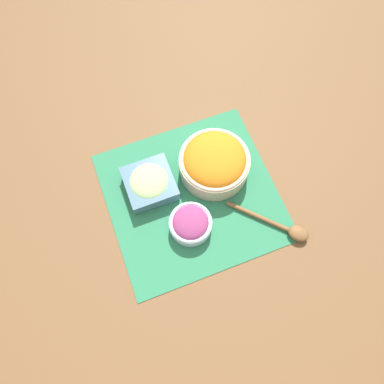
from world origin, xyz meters
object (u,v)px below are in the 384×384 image
at_px(onion_bowl, 191,223).
at_px(wooden_spoon, 285,228).
at_px(cucumber_bowl, 150,183).
at_px(carrot_bowl, 214,162).

relative_size(onion_bowl, wooden_spoon, 0.61).
bearing_deg(cucumber_bowl, carrot_bowl, 175.86).
relative_size(cucumber_bowl, wooden_spoon, 0.70).
bearing_deg(wooden_spoon, cucumber_bowl, -39.37).
height_order(carrot_bowl, wooden_spoon, carrot_bowl).
bearing_deg(onion_bowl, wooden_spoon, 157.60).
xyz_separation_m(onion_bowl, wooden_spoon, (-0.23, 0.09, -0.02)).
distance_m(cucumber_bowl, wooden_spoon, 0.38).
xyz_separation_m(carrot_bowl, cucumber_bowl, (0.18, -0.01, -0.02)).
xyz_separation_m(carrot_bowl, wooden_spoon, (-0.11, 0.23, -0.04)).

